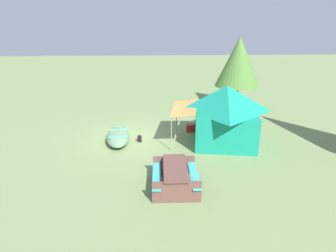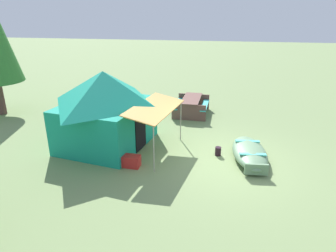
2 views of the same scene
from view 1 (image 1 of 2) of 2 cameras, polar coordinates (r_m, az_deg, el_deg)
name	(u,v)px [view 1 (image 1 of 2)]	position (r m, az deg, el deg)	size (l,w,h in m)	color
ground_plane	(135,139)	(13.73, -6.43, -2.49)	(80.00, 80.00, 0.00)	#728954
beached_rowboat	(118,137)	(13.45, -9.79, -2.08)	(2.51, 1.27, 0.44)	#61835F
canvas_cabin_tent	(225,113)	(13.12, 11.19, 2.45)	(3.63, 4.18, 2.59)	#158B71
picnic_table	(175,174)	(9.53, 1.43, -9.43)	(1.98, 1.51, 0.75)	brown
cooler_box	(192,128)	(14.58, 4.79, -0.38)	(0.59, 0.33, 0.36)	red
fuel_can	(140,139)	(13.31, -5.61, -2.52)	(0.19, 0.19, 0.28)	black
pine_tree_back_right	(239,62)	(19.08, 13.68, 12.14)	(2.82, 2.82, 4.43)	brown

